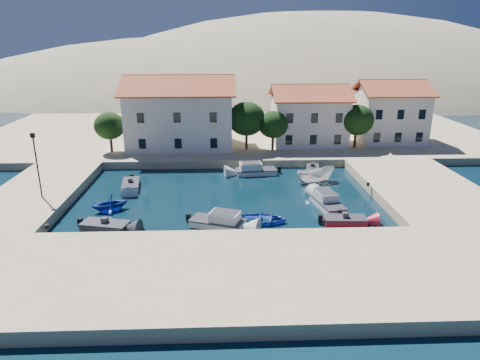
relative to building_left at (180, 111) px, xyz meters
name	(u,v)px	position (x,y,z in m)	size (l,w,h in m)	color
ground	(226,241)	(6.00, -28.00, -5.94)	(400.00, 400.00, 0.00)	black
quay_south	(227,275)	(6.00, -34.00, -5.44)	(52.00, 12.00, 1.00)	tan
quay_east	(423,190)	(26.50, -18.00, -5.44)	(11.00, 20.00, 1.00)	tan
quay_west	(36,195)	(-13.00, -18.00, -5.44)	(8.00, 20.00, 1.00)	tan
quay_north	(236,134)	(8.00, 10.00, -5.44)	(80.00, 36.00, 1.00)	tan
hills	(279,147)	(26.64, 95.62, -29.34)	(254.00, 176.00, 99.00)	gray
building_left	(180,111)	(0.00, 0.00, 0.00)	(14.70, 9.45, 9.70)	beige
building_mid	(309,114)	(18.00, 1.00, -0.71)	(10.50, 8.40, 8.30)	beige
building_right	(390,110)	(30.00, 2.00, -0.46)	(9.45, 8.40, 8.80)	beige
trees	(258,122)	(10.51, -2.54, -1.10)	(37.30, 5.30, 6.45)	#382314
lamppost	(36,159)	(-11.50, -20.00, -1.18)	(0.35, 0.25, 6.22)	black
bollards	(257,209)	(8.80, -24.13, -4.79)	(29.36, 9.56, 0.30)	black
motorboat_grey_sw	(105,226)	(-4.22, -25.36, -5.64)	(4.26, 2.63, 1.25)	#313136
cabin_cruiser_south	(218,221)	(5.30, -25.19, -5.46)	(5.09, 3.55, 1.60)	silver
rowboat_south	(263,222)	(9.27, -24.47, -5.94)	(3.05, 4.27, 0.88)	#1B3498
motorboat_red_se	(345,221)	(16.39, -25.07, -5.64)	(3.73, 1.79, 1.25)	maroon
cabin_cruiser_east	(328,203)	(15.79, -21.20, -5.46)	(2.76, 4.99, 1.60)	silver
boat_east	(315,182)	(16.16, -13.68, -5.94)	(1.76, 4.69, 1.81)	silver
motorboat_white_ne	(312,169)	(16.67, -9.62, -5.64)	(2.08, 3.42, 1.25)	silver
rowboat_west	(111,210)	(-4.83, -21.20, -5.94)	(2.88, 3.34, 1.76)	#1B3498
motorboat_white_west	(131,185)	(-4.22, -14.71, -5.64)	(2.29, 4.17, 1.25)	silver
cabin_cruiser_north	(256,170)	(9.71, -10.42, -5.46)	(5.02, 2.55, 1.60)	silver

